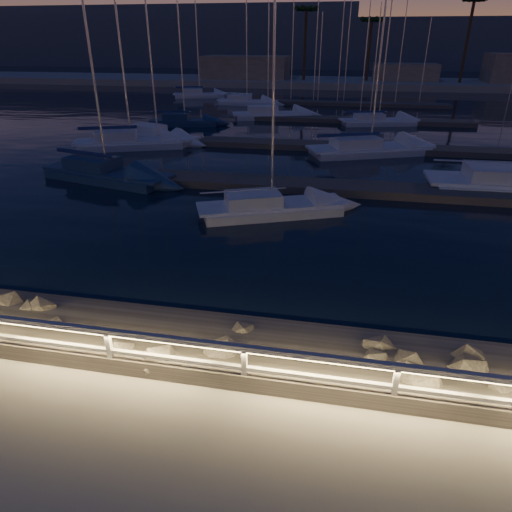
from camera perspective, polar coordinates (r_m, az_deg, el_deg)
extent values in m
plane|color=gray|center=(9.86, 10.54, -17.26)|extent=(400.00, 400.00, 0.00)
cube|color=slate|center=(11.20, 10.64, -13.21)|extent=(240.00, 3.45, 1.29)
plane|color=black|center=(87.58, 12.04, 20.39)|extent=(320.00, 320.00, 0.00)
plane|color=black|center=(10.71, 10.00, -21.98)|extent=(400.00, 400.00, 0.00)
cube|color=silver|center=(10.61, -17.81, -11.18)|extent=(0.11, 0.11, 1.00)
cube|color=silver|center=(9.67, -1.46, -13.80)|extent=(0.11, 0.11, 1.00)
cube|color=silver|center=(9.62, 16.96, -15.42)|extent=(0.11, 0.11, 1.00)
cube|color=silver|center=(9.22, 11.05, -12.68)|extent=(44.00, 0.12, 0.12)
cube|color=silver|center=(9.53, 10.79, -15.05)|extent=(44.00, 0.09, 0.09)
cube|color=#FFDA72|center=(9.25, 11.00, -13.15)|extent=(44.00, 0.04, 0.03)
sphere|color=slate|center=(11.67, 12.97, -11.84)|extent=(0.77, 0.77, 0.77)
sphere|color=slate|center=(10.69, 19.57, -15.07)|extent=(0.80, 0.80, 0.80)
sphere|color=slate|center=(10.67, -7.68, -13.22)|extent=(0.93, 0.93, 0.93)
cube|color=#5F574F|center=(24.32, 11.51, 8.30)|extent=(22.00, 2.00, 0.40)
cube|color=#5F574F|center=(34.02, 11.72, 13.18)|extent=(22.00, 2.00, 0.40)
cube|color=#5F574F|center=(45.82, 11.86, 16.29)|extent=(22.00, 2.00, 0.40)
cube|color=#5F574F|center=(57.71, 11.95, 18.12)|extent=(22.00, 2.00, 0.40)
cube|color=gray|center=(81.57, 12.05, 20.32)|extent=(160.00, 14.00, 1.20)
cube|color=gray|center=(83.32, -1.26, 22.31)|extent=(14.00, 8.00, 4.00)
cube|color=gray|center=(82.87, 18.06, 20.80)|extent=(10.00, 6.00, 3.00)
cylinder|color=#4A3A22|center=(79.66, 6.14, 24.80)|extent=(0.44, 0.44, 10.50)
cylinder|color=#4A3A22|center=(80.33, 13.96, 23.73)|extent=(0.44, 0.44, 9.00)
cylinder|color=#4A3A22|center=(80.94, 24.87, 23.18)|extent=(0.44, 0.44, 11.50)
cube|color=#3D4B5F|center=(137.30, 12.32, 24.02)|extent=(220.00, 30.00, 14.00)
cube|color=#3D4B5F|center=(158.91, -12.09, 24.91)|extent=(120.00, 25.00, 18.00)
cube|color=silver|center=(37.04, -12.14, 14.05)|extent=(6.78, 4.11, 0.55)
cube|color=silver|center=(36.97, -12.19, 14.58)|extent=(7.18, 3.98, 0.15)
cube|color=silver|center=(37.50, -13.30, 15.17)|extent=(2.89, 2.33, 0.64)
cylinder|color=silver|center=(36.37, -13.08, 23.38)|extent=(0.12, 0.12, 11.16)
cylinder|color=silver|center=(37.73, -13.90, 15.94)|extent=(3.83, 1.38, 0.08)
cube|color=silver|center=(20.77, 1.97, 5.66)|extent=(6.46, 4.29, 0.48)
cube|color=silver|center=(20.67, 1.98, 6.45)|extent=(6.81, 4.21, 0.13)
cube|color=silver|center=(20.39, -0.36, 7.10)|extent=(2.80, 2.35, 0.57)
cylinder|color=silver|center=(19.57, 2.23, 21.63)|extent=(0.10, 0.10, 10.68)
cylinder|color=silver|center=(20.18, -1.56, 8.20)|extent=(3.57, 1.57, 0.07)
cube|color=silver|center=(32.99, 14.03, 12.49)|extent=(8.34, 5.53, 0.57)
cube|color=silver|center=(32.91, 14.10, 13.10)|extent=(8.80, 5.42, 0.16)
cube|color=silver|center=(32.38, 12.35, 13.74)|extent=(3.62, 3.03, 0.68)
cylinder|color=silver|center=(32.22, 15.55, 25.30)|extent=(0.12, 0.12, 13.79)
cylinder|color=silver|center=(32.07, 11.51, 14.65)|extent=(4.60, 2.01, 0.08)
cube|color=silver|center=(26.98, 28.54, 9.05)|extent=(3.65, 2.40, 0.73)
cylinder|color=silver|center=(26.66, 27.48, 10.37)|extent=(5.77, 0.23, 0.09)
cube|color=silver|center=(35.18, -15.25, 13.14)|extent=(7.62, 4.93, 0.61)
cube|color=silver|center=(35.10, -15.33, 13.76)|extent=(8.05, 4.82, 0.17)
cube|color=silver|center=(35.12, -17.08, 14.21)|extent=(3.29, 2.73, 0.73)
cylinder|color=silver|center=(34.46, -16.66, 24.19)|extent=(0.13, 0.13, 12.57)
cylinder|color=silver|center=(35.08, -18.04, 15.01)|extent=(4.24, 1.76, 0.09)
cube|color=navy|center=(27.27, -18.01, 9.32)|extent=(7.58, 4.11, 0.56)
cube|color=navy|center=(27.18, -18.12, 10.04)|extent=(8.07, 3.91, 0.15)
cube|color=navy|center=(27.78, -19.77, 10.89)|extent=(3.16, 2.44, 0.66)
cylinder|color=silver|center=(26.33, -20.14, 23.43)|extent=(0.12, 0.12, 12.51)
cylinder|color=silver|center=(28.01, -20.68, 11.95)|extent=(4.38, 1.19, 0.08)
cube|color=navy|center=(43.63, -8.84, 16.00)|extent=(6.08, 3.03, 0.49)
cube|color=navy|center=(43.58, -8.86, 16.41)|extent=(6.49, 2.84, 0.13)
cube|color=navy|center=(43.66, -9.99, 16.76)|extent=(2.50, 1.86, 0.58)
cylinder|color=silver|center=(43.08, -9.36, 23.15)|extent=(0.11, 0.11, 10.09)
cylinder|color=silver|center=(43.67, -10.58, 17.32)|extent=(3.58, 0.78, 0.07)
cube|color=silver|center=(47.16, 2.13, 16.98)|extent=(7.70, 4.53, 0.57)
cube|color=silver|center=(47.10, 2.14, 17.41)|extent=(8.17, 4.36, 0.16)
cube|color=silver|center=(46.91, 0.86, 17.84)|extent=(3.26, 2.60, 0.67)
cylinder|color=silver|center=(46.62, 2.28, 25.27)|extent=(0.12, 0.12, 12.68)
cylinder|color=silver|center=(46.78, 0.22, 18.46)|extent=(4.38, 1.46, 0.08)
cube|color=silver|center=(44.96, 15.03, 15.74)|extent=(6.88, 3.84, 0.47)
cube|color=silver|center=(44.91, 15.08, 16.11)|extent=(7.32, 3.67, 0.13)
cube|color=silver|center=(44.58, 13.97, 16.56)|extent=(2.89, 2.25, 0.56)
cylinder|color=silver|center=(44.41, 15.99, 23.43)|extent=(0.10, 0.10, 11.35)
cylinder|color=silver|center=(44.39, 13.45, 17.13)|extent=(3.96, 1.15, 0.07)
cube|color=silver|center=(64.84, -7.02, 19.19)|extent=(6.80, 3.87, 0.55)
cube|color=silver|center=(64.80, -7.04, 19.49)|extent=(7.23, 3.71, 0.15)
cube|color=silver|center=(64.80, -7.90, 19.76)|extent=(2.86, 2.25, 0.65)
cylinder|color=silver|center=(64.46, -7.33, 24.54)|extent=(0.12, 0.12, 11.21)
cylinder|color=silver|center=(64.77, -8.35, 20.17)|extent=(3.90, 1.21, 0.08)
cube|color=silver|center=(57.24, -1.12, 18.52)|extent=(6.82, 2.90, 0.52)
cube|color=silver|center=(57.20, -1.12, 18.85)|extent=(7.33, 2.63, 0.14)
cube|color=silver|center=(57.46, -2.05, 19.20)|extent=(2.74, 1.92, 0.61)
cylinder|color=silver|center=(56.81, -1.18, 24.70)|extent=(0.11, 0.11, 11.49)
cylinder|color=silver|center=(57.56, -2.51, 19.67)|extent=(4.12, 0.52, 0.08)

